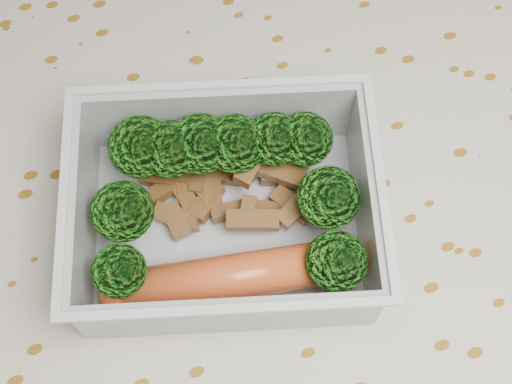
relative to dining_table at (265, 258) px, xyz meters
name	(u,v)px	position (x,y,z in m)	size (l,w,h in m)	color
dining_table	(265,258)	(0.00, 0.00, 0.00)	(1.40, 0.90, 0.75)	brown
tablecloth	(265,235)	(0.00, 0.00, 0.05)	(1.46, 0.96, 0.19)	beige
lunch_container	(226,217)	(-0.03, 0.00, 0.11)	(0.22, 0.19, 0.06)	silver
broccoli_florets	(223,176)	(-0.02, 0.02, 0.13)	(0.17, 0.15, 0.05)	#608C3F
meat_pile	(225,195)	(-0.02, 0.02, 0.10)	(0.11, 0.07, 0.03)	brown
sausage	(235,276)	(-0.03, -0.04, 0.11)	(0.16, 0.05, 0.03)	#CB4F23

